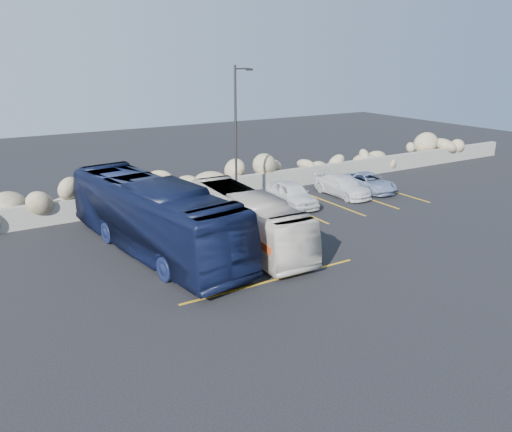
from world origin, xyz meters
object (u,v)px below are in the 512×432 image
car_a (292,194)px  car_d (369,182)px  lamppost (237,134)px  vintage_bus (247,219)px  tour_coach (153,216)px  car_c (342,186)px

car_a → car_d: car_a is taller
lamppost → vintage_bus: size_ratio=0.88×
vintage_bus → tour_coach: size_ratio=0.76×
car_c → car_a: bearing=-177.9°
car_c → lamppost: bearing=171.5°
lamppost → car_d: 10.04m
tour_coach → car_c: 13.82m
vintage_bus → car_a: size_ratio=2.19×
car_d → vintage_bus: bearing=-155.6°
lamppost → car_a: (3.02, -1.18, -3.59)m
tour_coach → car_c: size_ratio=2.77×
lamppost → tour_coach: (-6.43, -3.89, -2.64)m
tour_coach → car_c: bearing=3.8°
lamppost → vintage_bus: lamppost is taller
tour_coach → car_a: (9.45, 2.71, -0.95)m
car_a → car_c: bearing=7.6°
vintage_bus → tour_coach: (-4.00, 1.41, 0.39)m
vintage_bus → lamppost: bearing=68.0°
car_a → car_d: size_ratio=0.99×
car_c → car_d: 2.23m
lamppost → car_d: lamppost is taller
lamppost → car_c: size_ratio=1.87×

